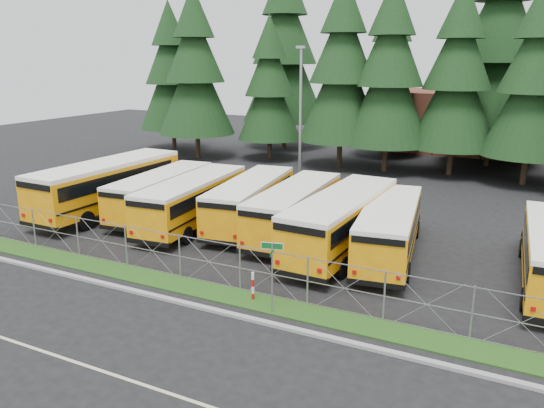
# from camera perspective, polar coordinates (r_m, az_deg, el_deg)

# --- Properties ---
(ground) EXTENTS (120.00, 120.00, 0.00)m
(ground) POSITION_cam_1_polar(r_m,az_deg,el_deg) (22.65, 0.06, -8.81)
(ground) COLOR black
(ground) RESTS_ON ground
(curb) EXTENTS (50.00, 0.25, 0.12)m
(curb) POSITION_cam_1_polar(r_m,az_deg,el_deg) (20.17, -3.93, -11.87)
(curb) COLOR gray
(curb) RESTS_ON ground
(grass_verge) EXTENTS (50.00, 1.40, 0.06)m
(grass_verge) POSITION_cam_1_polar(r_m,az_deg,el_deg) (21.27, -2.00, -10.41)
(grass_verge) COLOR #193F12
(grass_verge) RESTS_ON ground
(road_lane_line) EXTENTS (50.00, 0.12, 0.01)m
(road_lane_line) POSITION_cam_1_polar(r_m,az_deg,el_deg) (16.75, -12.85, -18.68)
(road_lane_line) COLOR beige
(road_lane_line) RESTS_ON ground
(chainlink_fence) EXTENTS (44.00, 0.10, 2.00)m
(chainlink_fence) POSITION_cam_1_polar(r_m,az_deg,el_deg) (21.44, -1.13, -7.35)
(chainlink_fence) COLOR #9A9CA2
(chainlink_fence) RESTS_ON ground
(brick_building) EXTENTS (22.00, 10.00, 6.00)m
(brick_building) POSITION_cam_1_polar(r_m,az_deg,el_deg) (58.94, 23.39, 8.03)
(brick_building) COLOR brown
(brick_building) RESTS_ON ground
(bus_0) EXTENTS (3.23, 12.39, 3.23)m
(bus_0) POSITION_cam_1_polar(r_m,az_deg,el_deg) (34.30, -16.71, 1.82)
(bus_0) COLOR orange
(bus_0) RESTS_ON ground
(bus_1) EXTENTS (3.20, 10.30, 2.66)m
(bus_1) POSITION_cam_1_polar(r_m,az_deg,el_deg) (32.87, -11.45, 1.08)
(bus_1) COLOR orange
(bus_1) RESTS_ON ground
(bus_2) EXTENTS (3.37, 10.81, 2.79)m
(bus_2) POSITION_cam_1_polar(r_m,az_deg,el_deg) (30.52, -8.16, 0.26)
(bus_2) COLOR orange
(bus_2) RESTS_ON ground
(bus_3) EXTENTS (3.77, 10.57, 2.71)m
(bus_3) POSITION_cam_1_polar(r_m,az_deg,el_deg) (30.26, -2.08, 0.19)
(bus_3) COLOR orange
(bus_3) RESTS_ON ground
(bus_4) EXTENTS (2.88, 10.47, 2.72)m
(bus_4) POSITION_cam_1_polar(r_m,az_deg,el_deg) (28.62, 2.71, -0.70)
(bus_4) COLOR orange
(bus_4) RESTS_ON ground
(bus_5) EXTENTS (3.14, 11.39, 2.96)m
(bus_5) POSITION_cam_1_polar(r_m,az_deg,el_deg) (26.36, 7.82, -1.98)
(bus_5) COLOR orange
(bus_5) RESTS_ON ground
(bus_6) EXTENTS (3.79, 10.44, 2.68)m
(bus_6) POSITION_cam_1_polar(r_m,az_deg,el_deg) (26.04, 12.57, -2.76)
(bus_6) COLOR orange
(bus_6) RESTS_ON ground
(street_sign) EXTENTS (0.82, 0.54, 2.81)m
(street_sign) POSITION_cam_1_polar(r_m,az_deg,el_deg) (19.61, 0.01, -6.31)
(street_sign) COLOR #9A9CA2
(street_sign) RESTS_ON ground
(striped_bollard) EXTENTS (0.11, 0.11, 1.20)m
(striped_bollard) POSITION_cam_1_polar(r_m,az_deg,el_deg) (21.16, -2.07, -8.85)
(striped_bollard) COLOR #B20C0C
(striped_bollard) RESTS_ON ground
(light_standard) EXTENTS (0.70, 0.35, 10.14)m
(light_standard) POSITION_cam_1_polar(r_m,az_deg,el_deg) (38.95, 3.08, 9.80)
(light_standard) COLOR #9A9CA2
(light_standard) RESTS_ON ground
(conifer_0) EXTENTS (6.76, 6.76, 14.96)m
(conifer_0) POSITION_cam_1_polar(r_m,az_deg,el_deg) (56.80, -10.80, 13.31)
(conifer_0) COLOR black
(conifer_0) RESTS_ON ground
(conifer_1) EXTENTS (7.14, 7.14, 15.79)m
(conifer_1) POSITION_cam_1_polar(r_m,az_deg,el_deg) (51.29, -8.26, 13.70)
(conifer_1) COLOR black
(conifer_1) RESTS_ON ground
(conifer_2) EXTENTS (5.95, 5.95, 13.15)m
(conifer_2) POSITION_cam_1_polar(r_m,az_deg,el_deg) (50.00, -0.27, 12.29)
(conifer_2) COLOR black
(conifer_2) RESTS_ON ground
(conifer_3) EXTENTS (7.27, 7.27, 16.07)m
(conifer_3) POSITION_cam_1_polar(r_m,az_deg,el_deg) (46.68, 7.55, 13.74)
(conifer_3) COLOR black
(conifer_3) RESTS_ON ground
(conifer_4) EXTENTS (7.09, 7.09, 15.69)m
(conifer_4) POSITION_cam_1_polar(r_m,az_deg,el_deg) (45.26, 12.51, 13.22)
(conifer_4) COLOR black
(conifer_4) RESTS_ON ground
(conifer_5) EXTENTS (6.91, 6.91, 15.28)m
(conifer_5) POSITION_cam_1_polar(r_m,az_deg,el_deg) (45.31, 19.28, 12.49)
(conifer_5) COLOR black
(conifer_5) RESTS_ON ground
(conifer_6) EXTENTS (6.85, 6.85, 15.14)m
(conifer_6) POSITION_cam_1_polar(r_m,az_deg,el_deg) (43.80, 26.45, 11.59)
(conifer_6) COLOR black
(conifer_6) RESTS_ON ground
(conifer_10) EXTENTS (8.71, 8.71, 19.26)m
(conifer_10) POSITION_cam_1_polar(r_m,az_deg,el_deg) (57.10, 1.36, 15.74)
(conifer_10) COLOR black
(conifer_10) RESTS_ON ground
(conifer_11) EXTENTS (6.93, 6.93, 15.32)m
(conifer_11) POSITION_cam_1_polar(r_m,az_deg,el_deg) (53.16, 12.57, 13.29)
(conifer_11) COLOR black
(conifer_11) RESTS_ON ground
(conifer_12) EXTENTS (8.94, 8.94, 19.77)m
(conifer_12) POSITION_cam_1_polar(r_m,az_deg,el_deg) (50.60, 23.16, 14.90)
(conifer_12) COLOR black
(conifer_12) RESTS_ON ground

